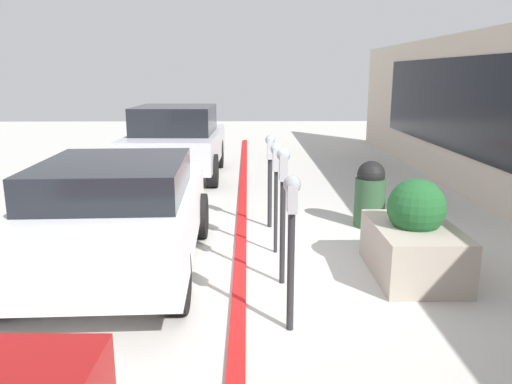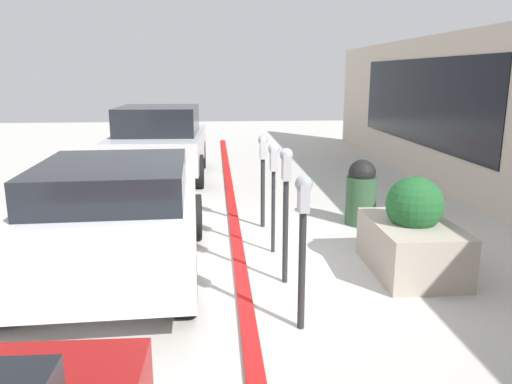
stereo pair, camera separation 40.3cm
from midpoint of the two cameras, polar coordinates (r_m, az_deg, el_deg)
name	(u,v)px [view 1 (the left image)]	position (r m, az deg, el deg)	size (l,w,h in m)	color
ground_plane	(246,266)	(6.53, 0.67, -8.44)	(40.00, 40.00, 0.00)	beige
curb_strip	(240,264)	(6.52, -0.04, -8.29)	(24.50, 0.16, 0.04)	red
parking_meter_nearest	(292,223)	(4.65, 6.57, -3.61)	(0.19, 0.16, 1.53)	#232326
parking_meter_second	(283,190)	(5.70, 5.13, 0.20)	(0.18, 0.15, 1.61)	#232326
parking_meter_middle	(276,171)	(6.71, 4.04, 2.40)	(0.18, 0.16, 1.53)	#232326
parking_meter_fourth	(270,165)	(7.89, 3.07, 3.15)	(0.18, 0.15, 1.49)	#232326
planter_box	(414,239)	(6.44, 19.33, -5.14)	(1.49, 0.96, 1.21)	#A39989
parked_car_middle	(119,211)	(6.36, -13.69, -2.17)	(3.99, 2.04, 1.42)	silver
parked_car_rear	(176,141)	(11.99, -8.12, 5.82)	(3.86, 2.10, 1.69)	#B7B7BC
trash_bin	(370,194)	(8.28, 14.27, -0.22)	(0.49, 0.49, 1.08)	#2D5133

